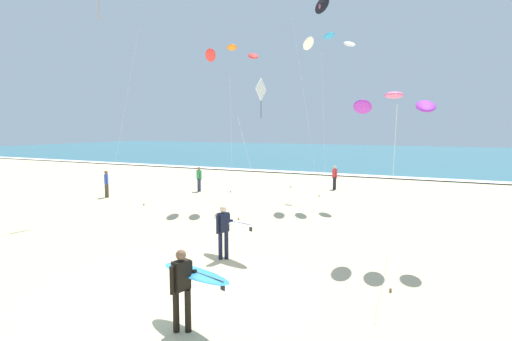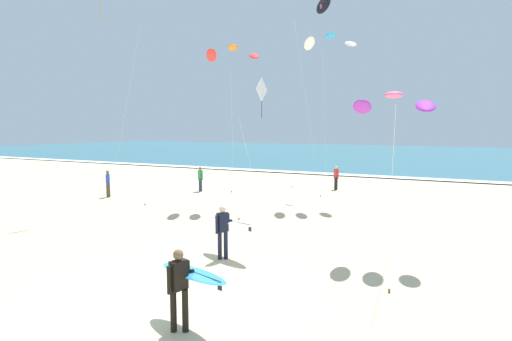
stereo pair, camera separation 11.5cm
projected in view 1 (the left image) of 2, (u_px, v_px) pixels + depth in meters
ground_plane at (172, 290)px, 10.34m from camera, size 160.00×160.00×0.00m
ocean_water at (405, 155)px, 60.63m from camera, size 160.00×60.00×0.08m
shoreline_foam at (368, 176)px, 34.01m from camera, size 160.00×1.54×0.01m
surfer_lead at (188, 280)px, 8.28m from camera, size 2.02×1.15×1.71m
surfer_trailing at (227, 226)px, 12.80m from camera, size 2.08×1.17×1.71m
kite_diamond_ivory_near at (260, 94)px, 19.46m from camera, size 0.15×2.77×6.46m
kite_delta_charcoal_mid at (321, 6)px, 24.67m from camera, size 2.97×1.70×12.05m
kite_arc_rose_far at (394, 103)px, 12.49m from camera, size 2.55×3.67×5.19m
kite_arc_amber_low at (232, 53)px, 20.97m from camera, size 3.67×4.84×8.29m
kite_arc_cobalt_close at (329, 41)px, 21.40m from camera, size 3.02×2.95×8.98m
bystander_green_top at (199, 179)px, 26.18m from camera, size 0.47×0.29×1.59m
bystander_red_top at (335, 177)px, 26.99m from camera, size 0.40×0.35×1.59m
bystander_blue_top at (106, 184)px, 23.97m from camera, size 0.33×0.42×1.59m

